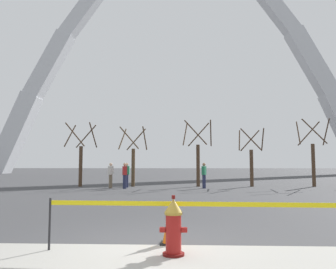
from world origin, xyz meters
name	(u,v)px	position (x,y,z in m)	size (l,w,h in m)	color
ground_plane	(149,247)	(0.00, 0.00, 0.00)	(240.00, 240.00, 0.00)	#3D3D3F
fire_hydrant	(173,227)	(0.46, -0.55, 0.47)	(0.46, 0.48, 0.99)	#5E0F0D
caution_tape_barrier	(210,216)	(1.08, -0.42, 0.64)	(5.66, 0.28, 0.91)	#232326
traffic_cone_by_hydrant	(170,225)	(0.37, 0.26, 0.36)	(0.36, 0.36, 0.73)	black
monument_arch	(178,64)	(0.00, 47.60, 17.74)	(61.40, 2.90, 39.55)	silver
tree_far_left	(81,158)	(-6.28, 16.47, 1.90)	(1.97, 1.98, 4.28)	#473323
tree_left_mid	(133,160)	(-2.73, 16.68, 1.79)	(1.86, 1.87, 4.02)	brown
tree_center_left	(198,157)	(1.69, 16.88, 1.98)	(2.05, 2.06, 4.45)	#473323
tree_center_right	(251,161)	(5.31, 16.97, 1.74)	(1.81, 1.82, 3.91)	#473323
tree_right_mid	(313,157)	(9.47, 17.05, 2.01)	(2.08, 2.09, 4.53)	#473323
pedestrian_walking_left	(127,175)	(-3.00, 15.74, 0.82)	(0.35, 0.22, 1.59)	#232847
pedestrian_standing_center	(204,175)	(1.97, 15.08, 0.82)	(0.32, 0.39, 1.59)	#232847
pedestrian_walking_right	(111,175)	(-3.94, 15.19, 0.82)	(0.32, 0.39, 1.59)	brown
pedestrian_near_trees	(125,175)	(-2.94, 14.59, 0.82)	(0.33, 0.39, 1.59)	#232847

